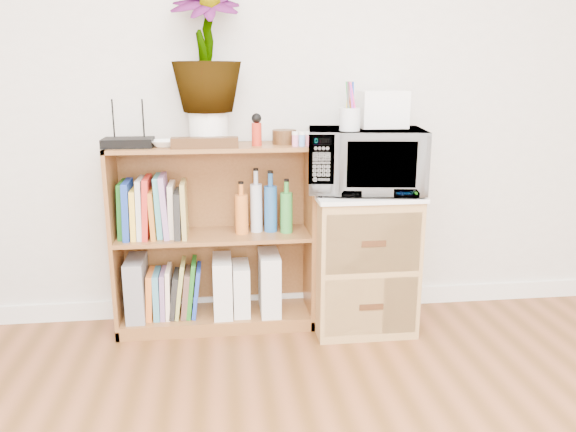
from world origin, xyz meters
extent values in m
cube|color=white|center=(0.00, 2.24, 0.05)|extent=(4.00, 0.02, 0.10)
cube|color=brown|center=(-0.35, 2.10, 0.47)|extent=(1.00, 0.30, 0.95)
cube|color=#9E7542|center=(0.40, 2.02, 0.35)|extent=(0.50, 0.45, 0.70)
imported|color=silver|center=(0.40, 2.02, 0.87)|extent=(0.61, 0.46, 0.31)
cylinder|color=silver|center=(0.30, 1.94, 1.08)|extent=(0.10, 0.10, 0.11)
cube|color=white|center=(0.50, 2.08, 1.12)|extent=(0.23, 0.19, 0.18)
cube|color=black|center=(-0.74, 2.08, 0.97)|extent=(0.23, 0.16, 0.04)
imported|color=white|center=(-0.57, 2.07, 0.97)|extent=(0.13, 0.13, 0.03)
cylinder|color=white|center=(-0.36, 2.12, 1.03)|extent=(0.19, 0.19, 0.16)
imported|color=#2F692A|center=(-0.36, 2.12, 1.40)|extent=(0.33, 0.33, 0.59)
cube|color=#371E0F|center=(-0.38, 2.00, 0.98)|extent=(0.31, 0.08, 0.05)
cylinder|color=#B42616|center=(-0.13, 2.06, 1.00)|extent=(0.05, 0.05, 0.11)
cylinder|color=#331F0D|center=(0.01, 2.11, 0.98)|extent=(0.12, 0.12, 0.07)
cube|color=pink|center=(0.08, 2.01, 0.97)|extent=(0.10, 0.04, 0.05)
cube|color=gray|center=(-0.75, 2.10, 0.23)|extent=(0.09, 0.25, 0.31)
cube|color=silver|center=(-0.32, 2.09, 0.22)|extent=(0.10, 0.24, 0.30)
cube|color=silver|center=(-0.22, 2.09, 0.20)|extent=(0.08, 0.21, 0.27)
cube|color=silver|center=(-0.07, 2.09, 0.23)|extent=(0.10, 0.26, 0.32)
cube|color=#1A611A|center=(-0.80, 2.10, 0.64)|extent=(0.03, 0.20, 0.28)
cube|color=#193698|center=(-0.77, 2.10, 0.64)|extent=(0.04, 0.20, 0.28)
cube|color=yellow|center=(-0.74, 2.10, 0.62)|extent=(0.03, 0.20, 0.24)
cube|color=#BABCB5|center=(-0.71, 2.10, 0.65)|extent=(0.03, 0.20, 0.30)
cube|color=red|center=(-0.68, 2.10, 0.65)|extent=(0.04, 0.20, 0.30)
cube|color=#C16C22|center=(-0.65, 2.10, 0.62)|extent=(0.03, 0.20, 0.24)
cube|color=#49A9AF|center=(-0.62, 2.10, 0.65)|extent=(0.04, 0.20, 0.30)
cube|color=#996EA6|center=(-0.59, 2.10, 0.65)|extent=(0.04, 0.20, 0.31)
cube|color=beige|center=(-0.56, 2.10, 0.63)|extent=(0.03, 0.20, 0.26)
cube|color=#242424|center=(-0.52, 2.10, 0.62)|extent=(0.04, 0.20, 0.23)
cube|color=#A7944D|center=(-0.49, 2.10, 0.64)|extent=(0.02, 0.20, 0.28)
cylinder|color=orange|center=(-0.21, 2.10, 0.63)|extent=(0.06, 0.06, 0.26)
cylinder|color=silver|center=(-0.13, 2.10, 0.66)|extent=(0.06, 0.06, 0.32)
cylinder|color=#21589D|center=(-0.06, 2.10, 0.65)|extent=(0.07, 0.07, 0.30)
cylinder|color=#338E38|center=(0.02, 2.10, 0.63)|extent=(0.06, 0.06, 0.27)
cube|color=orange|center=(-0.69, 2.10, 0.19)|extent=(0.04, 0.19, 0.24)
cube|color=teal|center=(-0.65, 2.10, 0.19)|extent=(0.03, 0.19, 0.24)
cube|color=#8A6597|center=(-0.62, 2.10, 0.19)|extent=(0.03, 0.19, 0.24)
cube|color=#FFE4C6|center=(-0.59, 2.10, 0.20)|extent=(0.03, 0.19, 0.26)
cube|color=black|center=(-0.56, 2.10, 0.18)|extent=(0.06, 0.19, 0.23)
cube|color=#A3A24B|center=(-0.53, 2.10, 0.21)|extent=(0.06, 0.19, 0.29)
cube|color=brown|center=(-0.51, 2.10, 0.19)|extent=(0.06, 0.19, 0.24)
cube|color=#1B661B|center=(-0.48, 2.10, 0.22)|extent=(0.06, 0.19, 0.29)
cube|color=#1C3AA8|center=(-0.45, 2.10, 0.20)|extent=(0.05, 0.19, 0.26)
camera|label=1|loc=(-0.31, -0.66, 1.30)|focal=35.00mm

